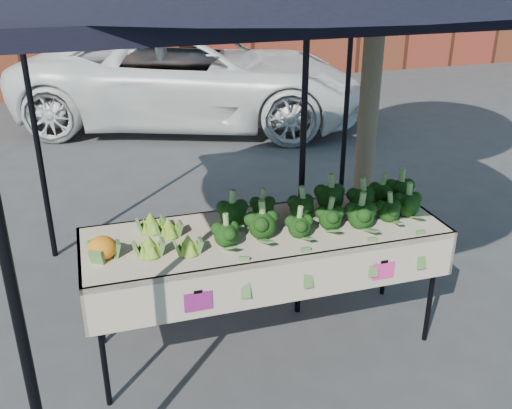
% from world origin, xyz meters
% --- Properties ---
extents(ground, '(90.00, 90.00, 0.00)m').
position_xyz_m(ground, '(0.00, 0.00, 0.00)').
color(ground, '#363639').
extents(table, '(2.42, 0.85, 0.90)m').
position_xyz_m(table, '(-0.03, -0.13, 0.45)').
color(table, '#C4B39C').
rests_on(table, ground).
extents(canopy, '(3.16, 3.16, 2.74)m').
position_xyz_m(canopy, '(-0.01, 0.23, 1.37)').
color(canopy, black).
rests_on(canopy, ground).
extents(broccoli_heap, '(1.57, 0.54, 0.22)m').
position_xyz_m(broccoli_heap, '(0.36, -0.10, 1.01)').
color(broccoli_heap, black).
rests_on(broccoli_heap, table).
extents(romanesco_cluster, '(0.40, 0.54, 0.17)m').
position_xyz_m(romanesco_cluster, '(-0.69, -0.09, 0.99)').
color(romanesco_cluster, '#92B22D').
rests_on(romanesco_cluster, table).
extents(cauliflower_pair, '(0.17, 0.17, 0.16)m').
position_xyz_m(cauliflower_pair, '(-1.08, -0.18, 0.98)').
color(cauliflower_pair, orange).
rests_on(cauliflower_pair, table).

